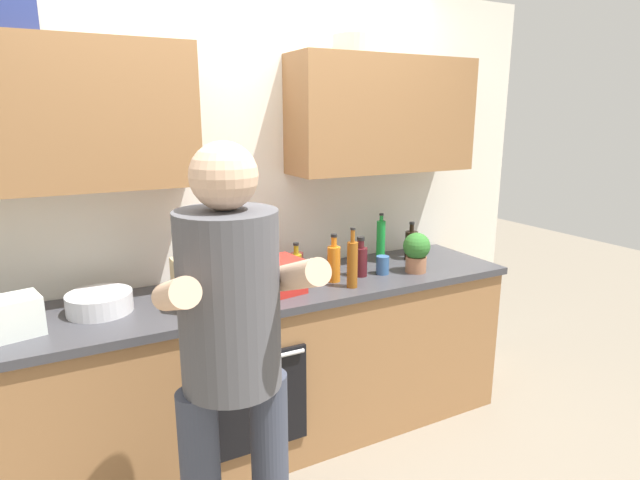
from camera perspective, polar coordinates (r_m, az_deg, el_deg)
The scene contains 19 objects.
ground_plane at distance 3.13m, azimuth -5.84°, elevation -21.14°, with size 12.00×12.00×0.00m, color #756B5B.
back_wall_unit at distance 2.84m, azimuth -8.79°, elevation 7.72°, with size 4.00×0.38×2.50m.
counter at distance 2.89m, azimuth -6.06°, elevation -13.79°, with size 2.84×0.67×0.90m.
person_standing at distance 1.83m, azimuth -9.68°, elevation -11.63°, with size 0.49×0.45×1.70m.
bottle_wine at distance 2.89m, azimuth 4.46°, elevation -2.22°, with size 0.08×0.08×0.22m.
bottle_syrup at distance 2.69m, azimuth 3.57°, elevation -2.58°, with size 0.06×0.06×0.32m.
bottle_oil at distance 2.83m, azimuth -2.62°, elevation -2.79°, with size 0.06×0.06×0.21m.
bottle_soda at distance 3.17m, azimuth 6.69°, elevation -0.09°, with size 0.05×0.05×0.30m.
bottle_hotsauce at distance 2.79m, azimuth -7.80°, elevation -3.12°, with size 0.07×0.07×0.20m.
bottle_vinegar at distance 2.70m, azimuth -14.89°, elevation -3.51°, with size 0.07×0.07×0.25m.
bottle_soy at distance 3.26m, azimuth 9.98°, elevation -0.51°, with size 0.08×0.08×0.24m.
bottle_juice at distance 2.79m, azimuth 1.53°, elevation -2.49°, with size 0.07×0.07×0.26m.
cup_ceramic at distance 3.00m, azimuth -2.52°, elevation -2.39°, with size 0.07×0.07×0.11m, color #BF4C47.
cup_tea at distance 2.95m, azimuth 6.89°, elevation -2.75°, with size 0.07×0.07×0.10m, color #33598C.
mixing_bowl at distance 2.58m, azimuth -23.05°, elevation -6.33°, with size 0.29×0.29×0.09m, color silver.
potted_herb at distance 3.00m, azimuth 10.55°, elevation -1.18°, with size 0.15×0.15×0.23m.
grocery_bag_produce at distance 2.47m, azimuth -31.23°, elevation -7.34°, with size 0.25×0.17×0.16m, color silver.
grocery_bag_bread at distance 2.50m, azimuth -13.66°, elevation -4.63°, with size 0.17×0.18×0.23m, color tan.
grocery_bag_crisps at distance 2.63m, azimuth -4.84°, elevation -3.99°, with size 0.25×0.21×0.17m, color red.
Camera 1 is at (-0.93, -2.39, 1.78)m, focal length 29.12 mm.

